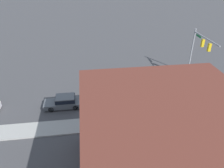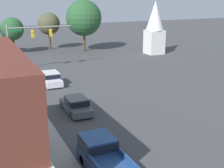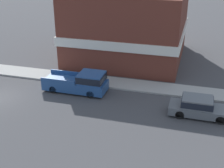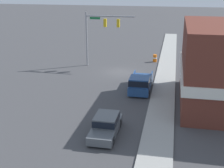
# 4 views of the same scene
# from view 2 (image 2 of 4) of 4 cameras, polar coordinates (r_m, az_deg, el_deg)

# --- Properties ---
(far_signal_assembly) EXTENTS (8.85, 0.49, 6.59)m
(far_signal_assembly) POSITION_cam_2_polar(r_m,az_deg,el_deg) (44.54, -14.86, 8.35)
(far_signal_assembly) COLOR gray
(far_signal_assembly) RESTS_ON ground
(car_lead) EXTENTS (1.85, 4.65, 1.50)m
(car_lead) POSITION_cam_2_polar(r_m,az_deg,el_deg) (28.77, -6.59, -3.71)
(car_lead) COLOR black
(car_lead) RESTS_ON ground
(car_second_ahead) EXTENTS (1.91, 4.75, 1.61)m
(car_second_ahead) POSITION_cam_2_polar(r_m,az_deg,el_deg) (37.94, -11.18, 1.09)
(car_second_ahead) COLOR black
(car_second_ahead) RESTS_ON ground
(pickup_truck_parked) EXTENTS (2.09, 5.56, 1.86)m
(pickup_truck_parked) POSITION_cam_2_polar(r_m,az_deg,el_deg) (19.62, -1.54, -13.17)
(pickup_truck_parked) COLOR black
(pickup_truck_parked) RESTS_ON ground
(church_steeple) EXTENTS (3.20, 3.20, 9.39)m
(church_steeple) POSITION_cam_2_polar(r_m,az_deg,el_deg) (56.87, 7.82, 10.41)
(church_steeple) COLOR white
(church_steeple) RESTS_ON ground
(backdrop_tree_left_mid) EXTENTS (4.08, 4.08, 6.50)m
(backdrop_tree_left_mid) POSITION_cam_2_polar(r_m,az_deg,el_deg) (58.93, -17.80, 9.53)
(backdrop_tree_left_mid) COLOR #4C3823
(backdrop_tree_left_mid) RESTS_ON ground
(backdrop_tree_center) EXTENTS (4.23, 4.23, 7.09)m
(backdrop_tree_center) POSITION_cam_2_polar(r_m,az_deg,el_deg) (61.86, -11.48, 10.74)
(backdrop_tree_center) COLOR #4C3823
(backdrop_tree_center) RESTS_ON ground
(backdrop_tree_right_mid) EXTENTS (6.63, 6.63, 9.49)m
(backdrop_tree_right_mid) POSITION_cam_2_polar(r_m,az_deg,el_deg) (59.16, -5.18, 11.94)
(backdrop_tree_right_mid) COLOR #4C3823
(backdrop_tree_right_mid) RESTS_ON ground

